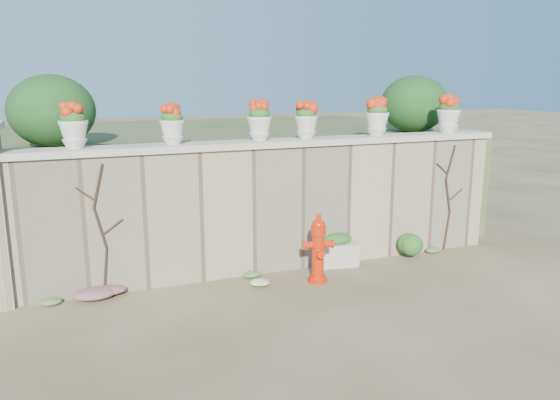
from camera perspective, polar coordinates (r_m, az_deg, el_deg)
name	(u,v)px	position (r m, az deg, el deg)	size (l,w,h in m)	color
ground	(323,310)	(7.49, 4.51, -11.35)	(80.00, 80.00, 0.00)	brown
stone_wall	(275,208)	(8.74, -0.55, -0.89)	(8.00, 0.40, 2.00)	gray
wall_cap	(275,143)	(8.56, -0.56, 5.97)	(8.10, 0.52, 0.10)	#BFB7A2
raised_fill	(221,176)	(11.72, -6.17, 2.48)	(9.00, 6.00, 2.00)	#384C23
back_shrub_left	(52,111)	(9.15, -22.75, 8.58)	(1.30, 1.30, 1.10)	#143814
back_shrub_right	(414,104)	(11.19, 13.84, 9.72)	(1.30, 1.30, 1.10)	#143814
vine_left	(101,229)	(7.99, -18.17, -2.88)	(0.60, 0.04, 1.91)	black
vine_right	(448,196)	(10.15, 17.19, 0.38)	(0.60, 0.04, 1.91)	black
fire_hydrant	(318,248)	(8.27, 4.01, -5.03)	(0.46, 0.33, 1.06)	red
planter_box	(337,250)	(9.12, 5.99, -5.25)	(0.71, 0.49, 0.55)	#BFB7A2
green_shrub	(414,243)	(9.69, 13.87, -4.35)	(0.58, 0.52, 0.55)	#1E5119
magenta_clump	(100,291)	(8.18, -18.33, -9.05)	(0.80, 0.53, 0.21)	#B4246D
white_flowers	(255,282)	(8.19, -2.59, -8.55)	(0.46, 0.37, 0.17)	white
urn_pot_0	(74,126)	(7.97, -20.77, 7.21)	(0.39, 0.39, 0.61)	beige
urn_pot_1	(172,125)	(8.10, -11.19, 7.70)	(0.36, 0.36, 0.57)	beige
urn_pot_2	(259,121)	(8.44, -2.16, 8.21)	(0.38, 0.38, 0.59)	beige
urn_pot_3	(306,120)	(8.73, 2.76, 8.30)	(0.37, 0.37, 0.58)	beige
urn_pot_4	(377,117)	(9.34, 10.11, 8.51)	(0.39, 0.39, 0.62)	beige
urn_pot_5	(449,114)	(10.18, 17.21, 8.56)	(0.42, 0.42, 0.65)	beige
terracotta_pot	(453,126)	(10.26, 17.66, 7.37)	(0.20, 0.20, 0.24)	#C66A3C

